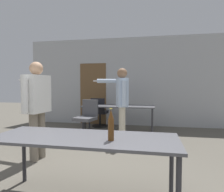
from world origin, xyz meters
name	(u,v)px	position (x,y,z in m)	size (l,w,h in m)	color
back_wall	(125,82)	(-0.02, 5.06, 1.42)	(6.66, 0.12, 2.86)	#B2B5B7
conference_table_near	(84,142)	(0.12, 0.56, 0.68)	(2.04, 0.74, 0.74)	#4C4C51
conference_table_far	(118,108)	(-0.07, 4.00, 0.67)	(2.00, 0.70, 0.74)	#4C4C51
person_near_casual	(36,101)	(-1.13, 1.66, 1.03)	(0.77, 0.76, 1.71)	slate
person_center_tall	(121,97)	(0.17, 3.01, 1.03)	(0.87, 0.57, 1.70)	beige
office_chair_far_left	(99,113)	(-0.77, 4.57, 0.42)	(0.52, 0.56, 0.91)	black
office_chair_far_right	(87,120)	(-0.75, 3.26, 0.44)	(0.55, 0.61, 0.94)	black
beer_bottle	(111,125)	(0.45, 0.47, 0.90)	(0.06, 0.06, 0.33)	#563314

